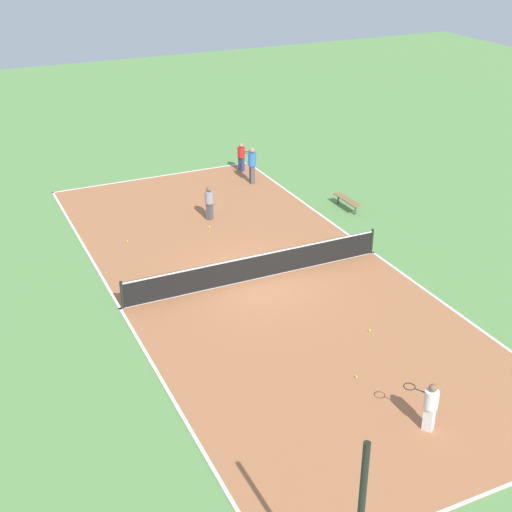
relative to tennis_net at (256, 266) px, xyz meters
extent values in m
plane|color=#60934C|center=(0.00, 0.00, -0.52)|extent=(80.00, 80.00, 0.00)
cube|color=#AD6B42|center=(0.00, 0.00, -0.51)|extent=(9.86, 22.87, 0.02)
cube|color=white|center=(-4.88, 0.00, -0.50)|extent=(0.10, 22.87, 0.00)
cube|color=white|center=(4.88, 0.00, -0.50)|extent=(0.10, 22.87, 0.00)
cube|color=white|center=(0.00, -11.39, -0.50)|extent=(9.86, 0.10, 0.00)
cube|color=white|center=(0.00, 11.39, -0.50)|extent=(9.86, 0.10, 0.00)
cube|color=white|center=(0.00, 0.00, -0.50)|extent=(9.86, 0.10, 0.00)
cylinder|color=black|center=(-4.78, 0.00, -0.01)|extent=(0.10, 0.10, 0.97)
cylinder|color=black|center=(4.78, 0.00, -0.01)|extent=(0.10, 0.10, 0.97)
cube|color=black|center=(0.00, 0.00, -0.03)|extent=(9.56, 0.03, 0.92)
cube|color=white|center=(0.00, 0.00, 0.40)|extent=(9.56, 0.04, 0.06)
cube|color=olive|center=(-6.24, -4.11, -0.09)|extent=(0.36, 1.69, 0.04)
cylinder|color=#4C4C51|center=(-6.24, -4.81, -0.31)|extent=(0.08, 0.08, 0.41)
cylinder|color=#4C4C51|center=(-6.24, -3.42, -0.31)|extent=(0.08, 0.08, 0.41)
cube|color=navy|center=(-4.08, -10.42, -0.14)|extent=(0.29, 0.32, 0.70)
cylinder|color=red|center=(-4.08, -10.42, 0.45)|extent=(0.48, 0.48, 0.49)
sphere|color=#A87A56|center=(-4.08, -10.42, 0.80)|extent=(0.21, 0.21, 0.21)
cube|color=#4C4C51|center=(-3.85, -8.64, -0.06)|extent=(0.21, 0.26, 0.87)
cylinder|color=blue|center=(-3.85, -8.64, 0.68)|extent=(0.38, 0.38, 0.61)
sphere|color=#A87A56|center=(-3.85, -8.64, 1.11)|extent=(0.26, 0.26, 0.26)
cylinder|color=#262626|center=(-3.86, -8.96, 0.83)|extent=(0.04, 0.28, 0.03)
torus|color=black|center=(-3.88, -9.24, 0.83)|extent=(0.32, 0.32, 0.02)
cube|color=#4C4C51|center=(-0.47, -5.54, -0.13)|extent=(0.32, 0.31, 0.72)
cylinder|color=gray|center=(-0.47, -5.54, 0.48)|extent=(0.50, 0.50, 0.50)
sphere|color=brown|center=(-0.47, -5.54, 0.84)|extent=(0.22, 0.22, 0.22)
cube|color=white|center=(-0.51, 9.06, -0.15)|extent=(0.30, 0.32, 0.69)
cylinder|color=silver|center=(-0.51, 9.06, 0.44)|extent=(0.49, 0.49, 0.48)
sphere|color=brown|center=(-0.51, 9.06, 0.79)|extent=(0.21, 0.21, 0.21)
cylinder|color=#262626|center=(-0.35, 8.78, 0.56)|extent=(0.16, 0.26, 0.03)
torus|color=black|center=(-0.22, 8.53, 0.56)|extent=(0.41, 0.41, 0.02)
sphere|color=#CCE033|center=(-0.12, -4.73, -0.46)|extent=(0.07, 0.07, 0.07)
sphere|color=#CCE033|center=(3.28, -4.81, -0.46)|extent=(0.07, 0.07, 0.07)
sphere|color=#CCE033|center=(-0.06, 6.46, -0.46)|extent=(0.07, 0.07, 0.07)
sphere|color=#CCE033|center=(-1.70, 4.61, -0.46)|extent=(0.07, 0.07, 0.07)
camera|label=1|loc=(9.34, 19.94, 11.37)|focal=50.00mm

